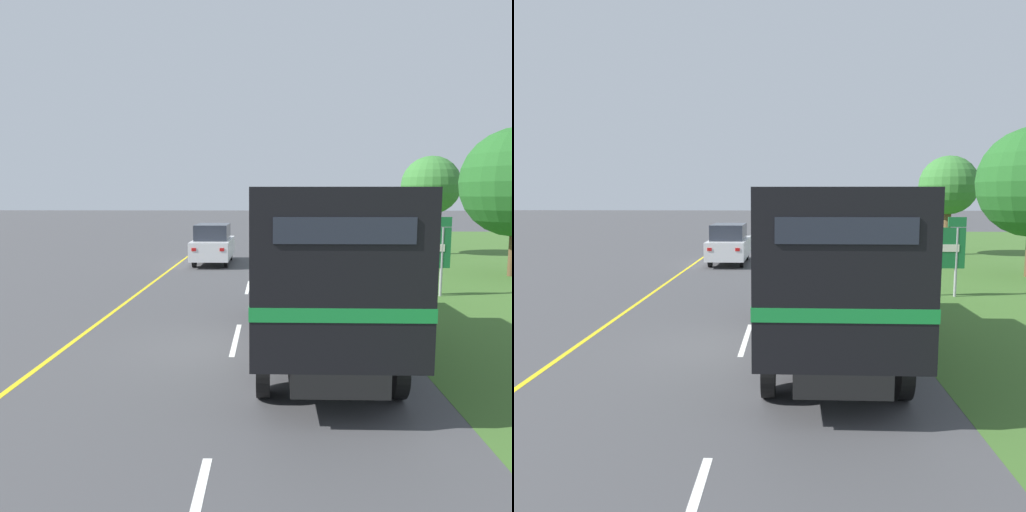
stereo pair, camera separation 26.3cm
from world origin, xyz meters
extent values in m
plane|color=#444447|center=(0.00, 0.00, 0.00)|extent=(200.00, 200.00, 0.00)
cube|color=yellow|center=(-3.70, 10.09, 0.00)|extent=(0.12, 51.44, 0.01)
cube|color=white|center=(0.00, 0.61, 0.00)|extent=(0.12, 2.60, 0.01)
cube|color=white|center=(0.00, 7.21, 0.00)|extent=(0.12, 2.60, 0.01)
cube|color=white|center=(0.00, 13.81, 0.00)|extent=(0.12, 2.60, 0.01)
cube|color=white|center=(0.00, 20.41, 0.00)|extent=(0.12, 2.60, 0.01)
cube|color=white|center=(0.00, 27.01, 0.00)|extent=(0.12, 2.60, 0.01)
cylinder|color=black|center=(0.68, 3.31, 0.50)|extent=(0.22, 1.00, 1.00)
cylinder|color=black|center=(2.86, 3.31, 0.50)|extent=(0.22, 1.00, 1.00)
cylinder|color=black|center=(0.68, -2.67, 0.50)|extent=(0.22, 1.00, 1.00)
cylinder|color=black|center=(2.86, -2.67, 0.50)|extent=(0.22, 1.00, 1.00)
cube|color=black|center=(1.77, 0.00, 0.68)|extent=(1.40, 7.98, 0.36)
cube|color=black|center=(1.77, -1.05, 2.15)|extent=(2.54, 5.88, 2.57)
cube|color=#198C38|center=(1.77, -1.05, 1.70)|extent=(2.56, 5.90, 0.20)
cube|color=#232833|center=(1.77, -4.00, 2.85)|extent=(1.90, 0.03, 0.36)
cube|color=black|center=(1.77, 2.94, 1.81)|extent=(2.44, 2.10, 1.90)
cube|color=#283342|center=(1.77, 4.00, 2.05)|extent=(2.16, 0.03, 0.85)
cylinder|color=black|center=(-2.72, 14.86, 0.33)|extent=(0.16, 0.66, 0.66)
cylinder|color=black|center=(-1.24, 14.86, 0.33)|extent=(0.16, 0.66, 0.66)
cylinder|color=black|center=(-2.72, 12.21, 0.33)|extent=(0.16, 0.66, 0.66)
cylinder|color=black|center=(-1.24, 12.21, 0.33)|extent=(0.16, 0.66, 0.66)
cube|color=white|center=(-1.98, 13.53, 0.77)|extent=(1.80, 4.28, 0.87)
cube|color=#282D38|center=(-1.98, 13.36, 1.57)|extent=(1.55, 2.35, 0.74)
cube|color=red|center=(-2.61, 11.38, 0.92)|extent=(0.20, 0.03, 0.14)
cube|color=red|center=(-1.35, 11.38, 0.92)|extent=(0.20, 0.03, 0.14)
cylinder|color=#9E9EA3|center=(5.18, 5.77, 1.14)|extent=(0.09, 0.09, 2.28)
cylinder|color=#9E9EA3|center=(6.44, 5.77, 1.14)|extent=(0.09, 0.09, 2.28)
cube|color=#196B33|center=(5.81, 5.77, 1.61)|extent=(1.80, 0.06, 1.34)
cube|color=#196B33|center=(6.42, 5.77, 2.46)|extent=(0.58, 0.06, 0.32)
cube|color=silver|center=(5.81, 5.74, 1.61)|extent=(1.41, 0.02, 0.24)
cylinder|color=brown|center=(10.77, 10.04, 1.04)|extent=(0.28, 0.28, 2.08)
cylinder|color=brown|center=(9.76, 17.65, 1.30)|extent=(0.40, 0.40, 2.59)
sphere|color=#387A33|center=(9.76, 17.65, 3.89)|extent=(3.24, 3.24, 3.24)
camera|label=1|loc=(0.78, -10.63, 3.32)|focal=35.00mm
camera|label=2|loc=(1.04, -10.62, 3.32)|focal=35.00mm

